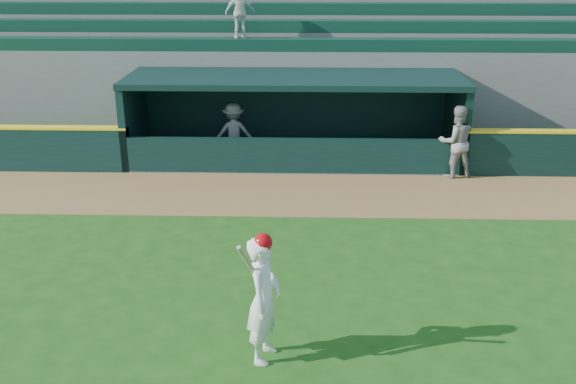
{
  "coord_description": "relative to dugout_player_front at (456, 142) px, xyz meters",
  "views": [
    {
      "loc": [
        0.34,
        -10.13,
        5.73
      ],
      "look_at": [
        0.0,
        1.6,
        1.3
      ],
      "focal_mm": 40.0,
      "sensor_mm": 36.0,
      "label": 1
    }
  ],
  "objects": [
    {
      "name": "dugout_player_inside",
      "position": [
        -6.06,
        1.24,
        -0.13
      ],
      "size": [
        1.17,
        0.77,
        1.69
      ],
      "primitive_type": "imported",
      "rotation": [
        0.0,
        0.0,
        3.28
      ],
      "color": "#979793",
      "rests_on": "ground"
    },
    {
      "name": "ground",
      "position": [
        -4.33,
        -6.38,
        -0.97
      ],
      "size": [
        120.0,
        120.0,
        0.0
      ],
      "primitive_type": "plane",
      "color": "#1D4D13",
      "rests_on": "ground"
    },
    {
      "name": "stands",
      "position": [
        -4.32,
        6.19,
        1.42
      ],
      "size": [
        34.5,
        6.25,
        7.53
      ],
      "color": "slate",
      "rests_on": "ground"
    },
    {
      "name": "warning_track",
      "position": [
        -4.33,
        -1.48,
        -0.97
      ],
      "size": [
        40.0,
        3.0,
        0.01
      ],
      "primitive_type": "cube",
      "color": "olive",
      "rests_on": "ground"
    },
    {
      "name": "batter_at_plate",
      "position": [
        -4.58,
        -8.38,
        0.04
      ],
      "size": [
        0.64,
        0.85,
        2.04
      ],
      "color": "white",
      "rests_on": "ground"
    },
    {
      "name": "dugout",
      "position": [
        -4.33,
        1.62,
        0.38
      ],
      "size": [
        9.4,
        2.8,
        2.46
      ],
      "color": "slate",
      "rests_on": "ground"
    },
    {
      "name": "dugout_player_front",
      "position": [
        0.0,
        0.0,
        0.0
      ],
      "size": [
        1.04,
        0.86,
        1.95
      ],
      "primitive_type": "imported",
      "rotation": [
        0.0,
        0.0,
        3.28
      ],
      "color": "gray",
      "rests_on": "ground"
    }
  ]
}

